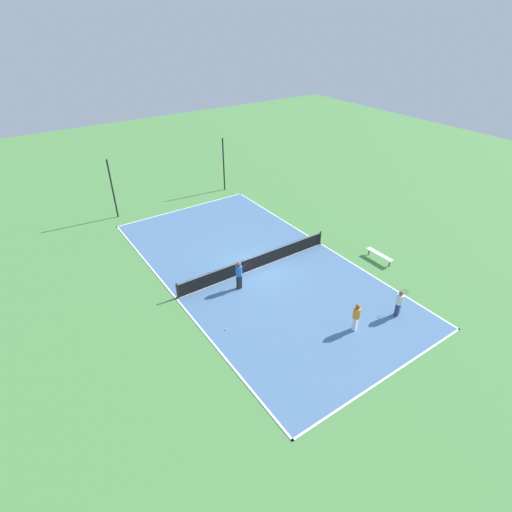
% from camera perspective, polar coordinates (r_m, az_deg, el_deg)
% --- Properties ---
extents(ground_plane, '(80.00, 80.00, 0.00)m').
position_cam_1_polar(ground_plane, '(24.09, 0.00, -1.81)').
color(ground_plane, '#518E47').
extents(court_surface, '(10.54, 20.15, 0.02)m').
position_cam_1_polar(court_surface, '(24.08, 0.00, -1.79)').
color(court_surface, '#4C729E').
rests_on(court_surface, ground_plane).
extents(tennis_net, '(10.34, 0.10, 0.95)m').
position_cam_1_polar(tennis_net, '(23.81, 0.00, -0.80)').
color(tennis_net, black).
rests_on(tennis_net, court_surface).
extents(bench, '(0.36, 1.93, 0.45)m').
position_cam_1_polar(bench, '(25.82, 17.24, 0.16)').
color(bench, silver).
rests_on(bench, ground_plane).
extents(player_far_white, '(0.99, 0.56, 1.52)m').
position_cam_1_polar(player_far_white, '(21.37, 19.80, -6.16)').
color(player_far_white, navy).
rests_on(player_far_white, court_surface).
extents(player_center_orange, '(0.45, 0.45, 1.54)m').
position_cam_1_polar(player_center_orange, '(19.89, 14.14, -8.27)').
color(player_center_orange, white).
rests_on(player_center_orange, court_surface).
extents(player_near_blue, '(0.95, 0.38, 1.73)m').
position_cam_1_polar(player_near_blue, '(21.91, -2.43, -2.48)').
color(player_near_blue, black).
rests_on(player_near_blue, court_surface).
extents(tennis_ball_right_alley, '(0.07, 0.07, 0.07)m').
position_cam_1_polar(tennis_ball_right_alley, '(29.97, 0.61, 5.61)').
color(tennis_ball_right_alley, '#CCE033').
rests_on(tennis_ball_right_alley, court_surface).
extents(tennis_ball_far_baseline, '(0.07, 0.07, 0.07)m').
position_cam_1_polar(tennis_ball_far_baseline, '(19.87, -4.35, -10.41)').
color(tennis_ball_far_baseline, '#CCE033').
rests_on(tennis_ball_far_baseline, court_surface).
extents(tennis_ball_left_sideline, '(0.07, 0.07, 0.07)m').
position_cam_1_polar(tennis_ball_left_sideline, '(29.14, -17.19, 3.25)').
color(tennis_ball_left_sideline, '#CCE033').
rests_on(tennis_ball_left_sideline, court_surface).
extents(fence_post_back_left, '(0.12, 0.12, 4.42)m').
position_cam_1_polar(fence_post_back_left, '(30.99, -19.81, 8.97)').
color(fence_post_back_left, black).
rests_on(fence_post_back_left, ground_plane).
extents(fence_post_back_right, '(0.12, 0.12, 4.42)m').
position_cam_1_polar(fence_post_back_right, '(34.19, -4.65, 12.88)').
color(fence_post_back_right, black).
rests_on(fence_post_back_right, ground_plane).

